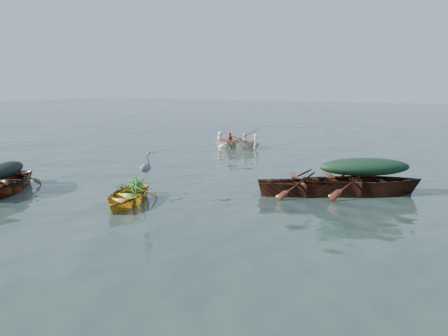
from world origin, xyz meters
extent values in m
plane|color=#2E4039|center=(0.00, 0.00, 0.00)|extent=(140.00, 140.00, 0.00)
imported|color=gold|center=(-0.71, -1.67, 0.00)|extent=(2.27, 3.27, 0.80)
imported|color=#492811|center=(-4.81, -2.37, 0.00)|extent=(3.40, 4.06, 0.99)
imported|color=#4E2312|center=(4.77, 2.43, 0.00)|extent=(4.93, 3.70, 1.15)
imported|color=#532814|center=(3.41, 1.65, 0.00)|extent=(4.42, 3.17, 1.00)
imported|color=silver|center=(-2.85, 9.29, 0.00)|extent=(3.50, 1.09, 0.78)
ellipsoid|color=black|center=(-4.81, -2.37, 0.70)|extent=(1.87, 2.23, 0.40)
ellipsoid|color=#14321E|center=(4.77, 2.43, 0.84)|extent=(2.71, 2.04, 0.52)
imported|color=#2A681B|center=(-0.88, -1.15, 0.70)|extent=(0.97, 1.09, 0.60)
imported|color=white|center=(-2.85, 9.29, 0.77)|extent=(2.45, 0.98, 0.76)
camera|label=1|loc=(7.13, -10.52, 3.21)|focal=35.00mm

